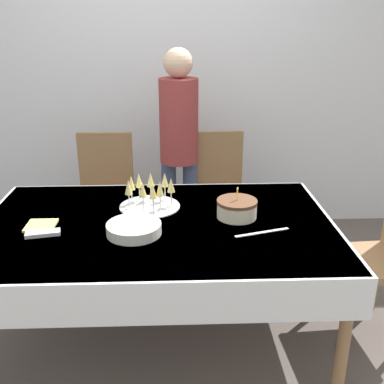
{
  "coord_description": "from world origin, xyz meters",
  "views": [
    {
      "loc": [
        0.11,
        -2.19,
        1.73
      ],
      "look_at": [
        0.19,
        0.13,
        0.84
      ],
      "focal_mm": 42.0,
      "sensor_mm": 36.0,
      "label": 1
    }
  ],
  "objects_px": {
    "dining_chair_far_left": "(105,194)",
    "birthday_cake": "(237,209)",
    "plate_stack_main": "(134,229)",
    "person_standing": "(179,138)",
    "dining_chair_right_end": "(384,248)",
    "dining_chair_far_right": "(218,192)",
    "champagne_tray": "(149,193)"
  },
  "relations": [
    {
      "from": "dining_chair_far_left",
      "to": "birthday_cake",
      "type": "height_order",
      "value": "dining_chair_far_left"
    },
    {
      "from": "person_standing",
      "to": "plate_stack_main",
      "type": "bearing_deg",
      "value": -102.12
    },
    {
      "from": "dining_chair_far_left",
      "to": "dining_chair_right_end",
      "type": "xyz_separation_m",
      "value": [
        1.69,
        -0.91,
        0.0
      ]
    },
    {
      "from": "dining_chair_far_left",
      "to": "dining_chair_right_end",
      "type": "height_order",
      "value": "same"
    },
    {
      "from": "birthday_cake",
      "to": "person_standing",
      "type": "distance_m",
      "value": 1.0
    },
    {
      "from": "plate_stack_main",
      "to": "dining_chair_right_end",
      "type": "bearing_deg",
      "value": 5.7
    },
    {
      "from": "dining_chair_right_end",
      "to": "birthday_cake",
      "type": "relative_size",
      "value": 4.42
    },
    {
      "from": "dining_chair_right_end",
      "to": "person_standing",
      "type": "relative_size",
      "value": 0.62
    },
    {
      "from": "birthday_cake",
      "to": "champagne_tray",
      "type": "relative_size",
      "value": 0.63
    },
    {
      "from": "dining_chair_right_end",
      "to": "champagne_tray",
      "type": "height_order",
      "value": "dining_chair_right_end"
    },
    {
      "from": "champagne_tray",
      "to": "dining_chair_right_end",
      "type": "bearing_deg",
      "value": -9.07
    },
    {
      "from": "dining_chair_far_right",
      "to": "champagne_tray",
      "type": "xyz_separation_m",
      "value": [
        -0.46,
        -0.7,
        0.27
      ]
    },
    {
      "from": "dining_chair_far_left",
      "to": "dining_chair_far_right",
      "type": "xyz_separation_m",
      "value": [
        0.83,
        -0.0,
        0.0
      ]
    },
    {
      "from": "dining_chair_far_left",
      "to": "dining_chair_right_end",
      "type": "relative_size",
      "value": 1.0
    },
    {
      "from": "champagne_tray",
      "to": "plate_stack_main",
      "type": "bearing_deg",
      "value": -99.96
    },
    {
      "from": "dining_chair_far_right",
      "to": "dining_chair_right_end",
      "type": "xyz_separation_m",
      "value": [
        0.85,
        -0.91,
        0.0
      ]
    },
    {
      "from": "dining_chair_far_left",
      "to": "dining_chair_far_right",
      "type": "distance_m",
      "value": 0.83
    },
    {
      "from": "dining_chair_far_left",
      "to": "birthday_cake",
      "type": "bearing_deg",
      "value": -45.29
    },
    {
      "from": "dining_chair_right_end",
      "to": "birthday_cake",
      "type": "distance_m",
      "value": 0.86
    },
    {
      "from": "champagne_tray",
      "to": "dining_chair_far_right",
      "type": "bearing_deg",
      "value": 56.49
    },
    {
      "from": "dining_chair_far_left",
      "to": "person_standing",
      "type": "height_order",
      "value": "person_standing"
    },
    {
      "from": "birthday_cake",
      "to": "plate_stack_main",
      "type": "relative_size",
      "value": 0.79
    },
    {
      "from": "dining_chair_far_left",
      "to": "plate_stack_main",
      "type": "distance_m",
      "value": 1.11
    },
    {
      "from": "birthday_cake",
      "to": "dining_chair_right_end",
      "type": "bearing_deg",
      "value": -3.34
    },
    {
      "from": "dining_chair_far_right",
      "to": "person_standing",
      "type": "relative_size",
      "value": 0.62
    },
    {
      "from": "plate_stack_main",
      "to": "dining_chair_far_right",
      "type": "bearing_deg",
      "value": 63.4
    },
    {
      "from": "dining_chair_right_end",
      "to": "champagne_tray",
      "type": "relative_size",
      "value": 2.79
    },
    {
      "from": "dining_chair_right_end",
      "to": "dining_chair_far_left",
      "type": "bearing_deg",
      "value": 151.61
    },
    {
      "from": "birthday_cake",
      "to": "plate_stack_main",
      "type": "distance_m",
      "value": 0.58
    },
    {
      "from": "dining_chair_right_end",
      "to": "birthday_cake",
      "type": "height_order",
      "value": "dining_chair_right_end"
    },
    {
      "from": "champagne_tray",
      "to": "person_standing",
      "type": "bearing_deg",
      "value": 76.93
    },
    {
      "from": "dining_chair_far_right",
      "to": "plate_stack_main",
      "type": "xyz_separation_m",
      "value": [
        -0.52,
        -1.05,
        0.21
      ]
    }
  ]
}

